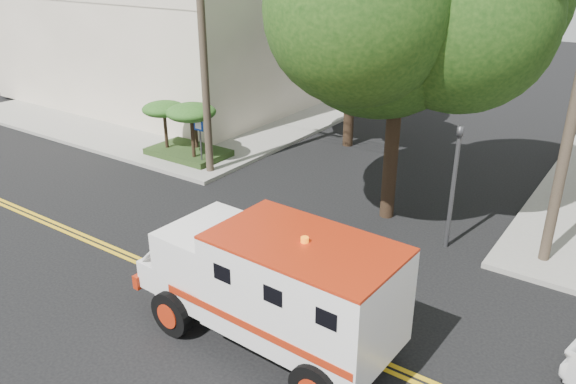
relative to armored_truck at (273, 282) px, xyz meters
The scene contains 10 objects.
ground 2.85m from the armored_truck, 163.12° to the left, with size 100.00×100.00×0.00m, color black.
sidewalk_nw 21.28m from the armored_truck, 138.04° to the left, with size 17.00×17.00×0.15m, color gray.
building_left 23.99m from the armored_truck, 138.57° to the left, with size 16.00×14.00×10.00m, color beige.
utility_pole_left 10.75m from the armored_truck, 139.67° to the left, with size 0.28×0.28×9.00m, color #382D23.
utility_pole_right 8.50m from the armored_truck, 59.76° to the left, with size 0.28×0.28×9.00m, color #382D23.
tree_left 14.06m from the armored_truck, 111.68° to the left, with size 4.48×4.20×7.70m.
traffic_signal 6.51m from the armored_truck, 76.44° to the left, with size 0.15×0.18×3.60m.
accessibility_sign 10.91m from the armored_truck, 141.02° to the left, with size 0.45×0.10×2.02m.
palm_planter 12.17m from the armored_truck, 143.02° to the left, with size 3.52×2.63×2.36m.
armored_truck is the anchor object (origin of this frame).
Camera 1 is at (8.17, -8.63, 7.84)m, focal length 35.00 mm.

